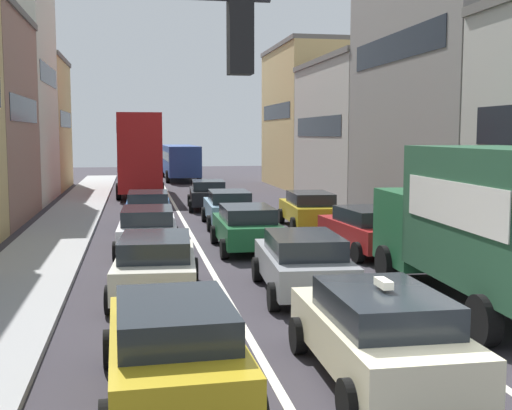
{
  "coord_description": "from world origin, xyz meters",
  "views": [
    {
      "loc": [
        -3.77,
        -8.29,
        3.84
      ],
      "look_at": [
        0.0,
        12.0,
        1.6
      ],
      "focal_mm": 45.77,
      "sensor_mm": 36.0,
      "label": 1
    }
  ],
  "objects_px": {
    "traffic_light_pole": "(72,137)",
    "wagon_left_lane_second": "(156,264)",
    "sedan_right_lane_behind_truck": "(367,229)",
    "bus_mid_queue_primary": "(139,150)",
    "hatchback_centre_lane_third": "(247,227)",
    "sedan_left_lane_third": "(148,229)",
    "wagon_right_lane_far": "(310,209)",
    "removalist_box_truck": "(486,221)",
    "sedan_centre_lane_second": "(303,262)",
    "sedan_centre_lane_fifth": "(208,194)",
    "bus_far_queue_secondary": "(180,159)",
    "taxi_centre_lane_front": "(379,332)",
    "sedan_left_lane_front": "(174,346)",
    "coupe_centre_lane_fourth": "(229,207)",
    "sedan_left_lane_fourth": "(148,208)"
  },
  "relations": [
    {
      "from": "traffic_light_pole",
      "to": "wagon_left_lane_second",
      "type": "relative_size",
      "value": 1.25
    },
    {
      "from": "sedan_right_lane_behind_truck",
      "to": "bus_mid_queue_primary",
      "type": "height_order",
      "value": "bus_mid_queue_primary"
    },
    {
      "from": "hatchback_centre_lane_third",
      "to": "sedan_left_lane_third",
      "type": "bearing_deg",
      "value": 89.14
    },
    {
      "from": "wagon_right_lane_far",
      "to": "bus_mid_queue_primary",
      "type": "xyz_separation_m",
      "value": [
        -6.78,
        16.41,
        2.03
      ]
    },
    {
      "from": "traffic_light_pole",
      "to": "hatchback_centre_lane_third",
      "type": "relative_size",
      "value": 1.27
    },
    {
      "from": "sedan_right_lane_behind_truck",
      "to": "traffic_light_pole",
      "type": "bearing_deg",
      "value": 142.98
    },
    {
      "from": "traffic_light_pole",
      "to": "wagon_right_lane_far",
      "type": "distance_m",
      "value": 19.98
    },
    {
      "from": "removalist_box_truck",
      "to": "sedan_centre_lane_second",
      "type": "height_order",
      "value": "removalist_box_truck"
    },
    {
      "from": "sedan_centre_lane_second",
      "to": "sedan_centre_lane_fifth",
      "type": "distance_m",
      "value": 18.39
    },
    {
      "from": "sedan_centre_lane_fifth",
      "to": "bus_far_queue_secondary",
      "type": "xyz_separation_m",
      "value": [
        0.06,
        21.87,
        0.96
      ]
    },
    {
      "from": "wagon_left_lane_second",
      "to": "wagon_right_lane_far",
      "type": "bearing_deg",
      "value": -28.34
    },
    {
      "from": "taxi_centre_lane_front",
      "to": "bus_far_queue_secondary",
      "type": "xyz_separation_m",
      "value": [
        0.07,
        45.88,
        0.96
      ]
    },
    {
      "from": "sedan_right_lane_behind_truck",
      "to": "taxi_centre_lane_front",
      "type": "bearing_deg",
      "value": 156.94
    },
    {
      "from": "traffic_light_pole",
      "to": "sedan_centre_lane_second",
      "type": "height_order",
      "value": "traffic_light_pole"
    },
    {
      "from": "removalist_box_truck",
      "to": "bus_far_queue_secondary",
      "type": "xyz_separation_m",
      "value": [
        -3.73,
        42.35,
        -0.21
      ]
    },
    {
      "from": "removalist_box_truck",
      "to": "taxi_centre_lane_front",
      "type": "bearing_deg",
      "value": 135.55
    },
    {
      "from": "sedan_left_lane_front",
      "to": "wagon_left_lane_second",
      "type": "relative_size",
      "value": 0.99
    },
    {
      "from": "removalist_box_truck",
      "to": "taxi_centre_lane_front",
      "type": "xyz_separation_m",
      "value": [
        -3.79,
        -3.53,
        -1.18
      ]
    },
    {
      "from": "coupe_centre_lane_fourth",
      "to": "sedan_right_lane_behind_truck",
      "type": "bearing_deg",
      "value": -152.44
    },
    {
      "from": "sedan_right_lane_behind_truck",
      "to": "sedan_centre_lane_fifth",
      "type": "bearing_deg",
      "value": 11.32
    },
    {
      "from": "bus_mid_queue_primary",
      "to": "coupe_centre_lane_fourth",
      "type": "bearing_deg",
      "value": -167.05
    },
    {
      "from": "removalist_box_truck",
      "to": "taxi_centre_lane_front",
      "type": "relative_size",
      "value": 1.8
    },
    {
      "from": "wagon_left_lane_second",
      "to": "bus_mid_queue_primary",
      "type": "xyz_separation_m",
      "value": [
        -0.2,
        26.85,
        2.03
      ]
    },
    {
      "from": "hatchback_centre_lane_third",
      "to": "coupe_centre_lane_fourth",
      "type": "xyz_separation_m",
      "value": [
        0.25,
        5.89,
        0.0
      ]
    },
    {
      "from": "wagon_left_lane_second",
      "to": "hatchback_centre_lane_third",
      "type": "height_order",
      "value": "same"
    },
    {
      "from": "sedan_right_lane_behind_truck",
      "to": "bus_mid_queue_primary",
      "type": "relative_size",
      "value": 0.42
    },
    {
      "from": "sedan_left_lane_third",
      "to": "wagon_right_lane_far",
      "type": "xyz_separation_m",
      "value": [
        6.66,
        4.56,
        0.0
      ]
    },
    {
      "from": "sedan_centre_lane_second",
      "to": "coupe_centre_lane_fourth",
      "type": "relative_size",
      "value": 1.01
    },
    {
      "from": "wagon_right_lane_far",
      "to": "sedan_left_lane_third",
      "type": "bearing_deg",
      "value": 127.35
    },
    {
      "from": "bus_mid_queue_primary",
      "to": "bus_far_queue_secondary",
      "type": "relative_size",
      "value": 1.0
    },
    {
      "from": "sedan_left_lane_fourth",
      "to": "bus_far_queue_secondary",
      "type": "xyz_separation_m",
      "value": [
        3.24,
        27.97,
        0.96
      ]
    },
    {
      "from": "traffic_light_pole",
      "to": "sedan_left_lane_front",
      "type": "bearing_deg",
      "value": 54.46
    },
    {
      "from": "wagon_left_lane_second",
      "to": "sedan_left_lane_fourth",
      "type": "distance_m",
      "value": 11.91
    },
    {
      "from": "traffic_light_pole",
      "to": "hatchback_centre_lane_third",
      "type": "xyz_separation_m",
      "value": [
        4.28,
        13.53,
        -3.02
      ]
    },
    {
      "from": "traffic_light_pole",
      "to": "bus_far_queue_secondary",
      "type": "bearing_deg",
      "value": 84.7
    },
    {
      "from": "wagon_right_lane_far",
      "to": "bus_far_queue_secondary",
      "type": "bearing_deg",
      "value": 9.31
    },
    {
      "from": "wagon_right_lane_far",
      "to": "sedan_left_lane_front",
      "type": "bearing_deg",
      "value": 161.41
    },
    {
      "from": "sedan_right_lane_behind_truck",
      "to": "wagon_left_lane_second",
      "type": "bearing_deg",
      "value": 119.39
    },
    {
      "from": "sedan_left_lane_front",
      "to": "coupe_centre_lane_fourth",
      "type": "bearing_deg",
      "value": -12.29
    },
    {
      "from": "bus_mid_queue_primary",
      "to": "sedan_centre_lane_fifth",
      "type": "bearing_deg",
      "value": -159.19
    },
    {
      "from": "coupe_centre_lane_fourth",
      "to": "wagon_right_lane_far",
      "type": "xyz_separation_m",
      "value": [
        3.17,
        -1.24,
        0.0
      ]
    },
    {
      "from": "hatchback_centre_lane_third",
      "to": "wagon_right_lane_far",
      "type": "bearing_deg",
      "value": -35.61
    },
    {
      "from": "sedan_left_lane_third",
      "to": "coupe_centre_lane_fourth",
      "type": "height_order",
      "value": "same"
    },
    {
      "from": "hatchback_centre_lane_third",
      "to": "bus_far_queue_secondary",
      "type": "bearing_deg",
      "value": 0.5
    },
    {
      "from": "taxi_centre_lane_front",
      "to": "wagon_right_lane_far",
      "type": "xyz_separation_m",
      "value": [
        3.35,
        16.44,
        -0.0
      ]
    },
    {
      "from": "sedan_left_lane_front",
      "to": "wagon_right_lane_far",
      "type": "height_order",
      "value": "same"
    },
    {
      "from": "removalist_box_truck",
      "to": "sedan_left_lane_front",
      "type": "xyz_separation_m",
      "value": [
        -6.97,
        -3.63,
        -1.18
      ]
    },
    {
      "from": "hatchback_centre_lane_third",
      "to": "sedan_right_lane_behind_truck",
      "type": "distance_m",
      "value": 3.95
    },
    {
      "from": "sedan_centre_lane_second",
      "to": "coupe_centre_lane_fourth",
      "type": "height_order",
      "value": "same"
    },
    {
      "from": "sedan_left_lane_front",
      "to": "sedan_left_lane_third",
      "type": "height_order",
      "value": "same"
    }
  ]
}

